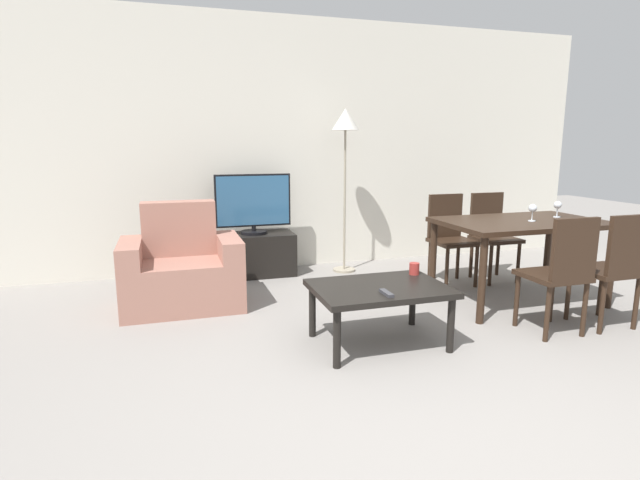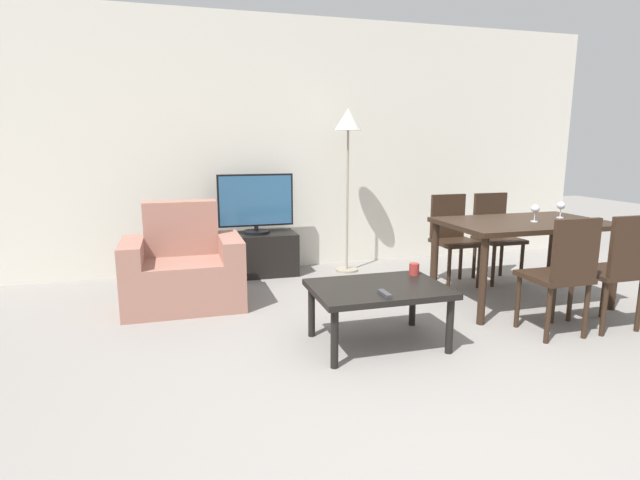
% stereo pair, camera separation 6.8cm
% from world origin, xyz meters
% --- Properties ---
extents(ground_plane, '(18.00, 18.00, 0.00)m').
position_xyz_m(ground_plane, '(0.00, 0.00, 0.00)').
color(ground_plane, gray).
extents(wall_back, '(7.30, 0.06, 2.70)m').
position_xyz_m(wall_back, '(0.00, 3.61, 1.35)').
color(wall_back, silver).
rests_on(wall_back, ground_plane).
extents(armchair, '(0.98, 0.68, 0.88)m').
position_xyz_m(armchair, '(-1.22, 2.49, 0.31)').
color(armchair, '#9E6B5B').
rests_on(armchair, ground_plane).
extents(tv_stand, '(0.83, 0.44, 0.45)m').
position_xyz_m(tv_stand, '(-0.45, 3.33, 0.22)').
color(tv_stand, black).
rests_on(tv_stand, ground_plane).
extents(tv, '(0.78, 0.27, 0.62)m').
position_xyz_m(tv, '(-0.45, 3.32, 0.76)').
color(tv, black).
rests_on(tv, tv_stand).
extents(coffee_table, '(0.91, 0.65, 0.42)m').
position_xyz_m(coffee_table, '(0.05, 1.23, 0.37)').
color(coffee_table, black).
rests_on(coffee_table, ground_plane).
extents(dining_table, '(1.38, 0.86, 0.73)m').
position_xyz_m(dining_table, '(1.60, 1.74, 0.65)').
color(dining_table, black).
rests_on(dining_table, ground_plane).
extents(dining_chair_near, '(0.40, 0.40, 0.88)m').
position_xyz_m(dining_chair_near, '(1.36, 1.00, 0.49)').
color(dining_chair_near, black).
rests_on(dining_chair_near, ground_plane).
extents(dining_chair_far, '(0.40, 0.40, 0.88)m').
position_xyz_m(dining_chair_far, '(1.84, 2.48, 0.49)').
color(dining_chair_far, black).
rests_on(dining_chair_far, ground_plane).
extents(dining_chair_near_right, '(0.40, 0.40, 0.88)m').
position_xyz_m(dining_chair_near_right, '(1.84, 1.00, 0.49)').
color(dining_chair_near_right, black).
rests_on(dining_chair_near_right, ground_plane).
extents(dining_chair_far_left, '(0.40, 0.40, 0.88)m').
position_xyz_m(dining_chair_far_left, '(1.36, 2.48, 0.49)').
color(dining_chair_far_left, black).
rests_on(dining_chair_far_left, ground_plane).
extents(floor_lamp, '(0.29, 0.29, 1.73)m').
position_xyz_m(floor_lamp, '(0.51, 3.20, 1.48)').
color(floor_lamp, gray).
rests_on(floor_lamp, ground_plane).
extents(remote_primary, '(0.04, 0.15, 0.02)m').
position_xyz_m(remote_primary, '(0.01, 1.03, 0.43)').
color(remote_primary, '#38383D').
rests_on(remote_primary, coffee_table).
extents(cup_white_near, '(0.07, 0.07, 0.09)m').
position_xyz_m(cup_white_near, '(0.42, 1.43, 0.46)').
color(cup_white_near, maroon).
rests_on(cup_white_near, coffee_table).
extents(wine_glass_left, '(0.07, 0.07, 0.15)m').
position_xyz_m(wine_glass_left, '(1.64, 1.67, 0.83)').
color(wine_glass_left, silver).
rests_on(wine_glass_left, dining_table).
extents(wine_glass_center, '(0.07, 0.07, 0.15)m').
position_xyz_m(wine_glass_center, '(2.01, 1.79, 0.83)').
color(wine_glass_center, silver).
rests_on(wine_glass_center, dining_table).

